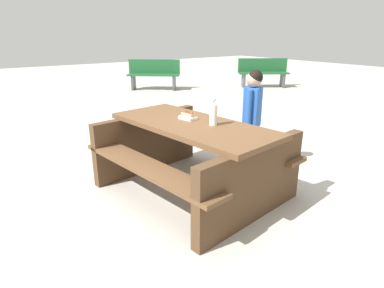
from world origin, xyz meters
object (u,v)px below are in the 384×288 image
Objects in this scene: child_in_coat at (253,107)px; park_bench_far at (154,74)px; soda_bottle at (213,113)px; park_bench_mid at (263,72)px; hotdog_tray at (188,116)px; picnic_table at (192,151)px.

park_bench_far is (5.86, -1.93, -0.32)m from child_in_coat.
child_in_coat reaches higher than park_bench_far.
soda_bottle is 7.30m from park_bench_mid.
hotdog_tray is at bearing 86.46° from child_in_coat.
picnic_table is 0.48m from soda_bottle.
park_bench_mid reaches higher than picnic_table.
child_in_coat is at bearing -84.99° from picnic_table.
picnic_table is at bearing 154.31° from park_bench_far.
picnic_table is 6.59m from park_bench_far.
park_bench_mid is 1.04× the size of park_bench_far.
soda_bottle is 6.73m from park_bench_far.
park_bench_mid and park_bench_far have the same top height.
park_bench_far is at bearing -18.23° from child_in_coat.
park_bench_far reaches higher than picnic_table.
child_in_coat is at bearing -71.41° from soda_bottle.
picnic_table is at bearing 127.31° from park_bench_mid.
soda_bottle is 0.22× the size of child_in_coat.
park_bench_mid is at bearing -48.29° from child_in_coat.
child_in_coat is 6.50m from park_bench_mid.
soda_bottle reaches higher than park_bench_mid.
hotdog_tray reaches higher than picnic_table.
soda_bottle reaches higher than picnic_table.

